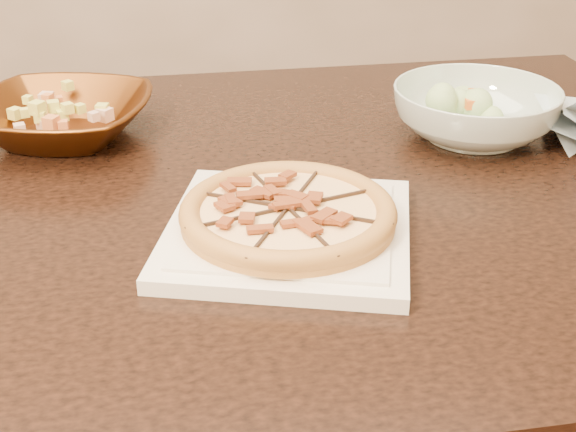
% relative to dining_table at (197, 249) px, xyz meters
% --- Properties ---
extents(dining_table, '(1.62, 1.13, 0.75)m').
position_rel_dining_table_xyz_m(dining_table, '(0.00, 0.00, 0.00)').
color(dining_table, black).
rests_on(dining_table, floor).
extents(plate, '(0.33, 0.33, 0.02)m').
position_rel_dining_table_xyz_m(plate, '(0.11, -0.14, 0.10)').
color(plate, silver).
rests_on(plate, dining_table).
extents(pizza, '(0.25, 0.25, 0.03)m').
position_rel_dining_table_xyz_m(pizza, '(0.11, -0.14, 0.12)').
color(pizza, '#B2773C').
rests_on(pizza, plate).
extents(bronze_bowl, '(0.30, 0.30, 0.06)m').
position_rel_dining_table_xyz_m(bronze_bowl, '(-0.20, 0.19, 0.12)').
color(bronze_bowl, '#5E3111').
rests_on(bronze_bowl, dining_table).
extents(mixed_dish, '(0.11, 0.13, 0.03)m').
position_rel_dining_table_xyz_m(mixed_dish, '(-0.20, 0.19, 0.17)').
color(mixed_dish, '#D6A686').
rests_on(mixed_dish, bronze_bowl).
extents(salad_bowl, '(0.29, 0.29, 0.08)m').
position_rel_dining_table_xyz_m(salad_bowl, '(0.41, 0.15, 0.13)').
color(salad_bowl, silver).
rests_on(salad_bowl, dining_table).
extents(salad, '(0.09, 0.12, 0.04)m').
position_rel_dining_table_xyz_m(salad, '(0.41, 0.15, 0.18)').
color(salad, '#CAEE8A').
rests_on(salad, salad_bowl).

